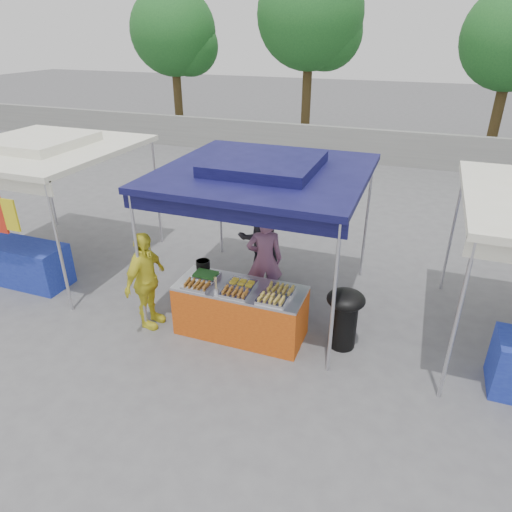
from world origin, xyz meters
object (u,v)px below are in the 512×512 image
(cooking_pot, at_px, (203,264))
(helper_man, at_px, (260,237))
(wok_burner, at_px, (345,314))
(vendor_table, at_px, (240,310))
(customer_person, at_px, (146,281))
(vendor_woman, at_px, (265,260))

(cooking_pot, distance_m, helper_man, 1.54)
(wok_burner, bearing_deg, helper_man, 133.60)
(vendor_table, distance_m, cooking_pot, 1.01)
(wok_burner, height_order, helper_man, helper_man)
(vendor_table, height_order, helper_man, helper_man)
(cooking_pot, height_order, customer_person, customer_person)
(vendor_table, height_order, cooking_pot, cooking_pot)
(vendor_table, relative_size, helper_man, 1.15)
(helper_man, bearing_deg, cooking_pot, 35.57)
(customer_person, bearing_deg, cooking_pot, -43.67)
(wok_burner, distance_m, customer_person, 3.12)
(cooking_pot, relative_size, vendor_woman, 0.13)
(vendor_table, bearing_deg, vendor_woman, 87.19)
(vendor_table, distance_m, vendor_woman, 1.08)
(customer_person, bearing_deg, helper_man, -25.79)
(cooking_pot, height_order, helper_man, helper_man)
(wok_burner, xyz_separation_m, vendor_woman, (-1.53, 0.74, 0.28))
(vendor_table, height_order, vendor_woman, vendor_woman)
(helper_man, xyz_separation_m, customer_person, (-1.15, -2.12, -0.05))
(helper_man, bearing_deg, vendor_woman, 77.96)
(helper_man, height_order, customer_person, helper_man)
(vendor_woman, bearing_deg, helper_man, -89.03)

